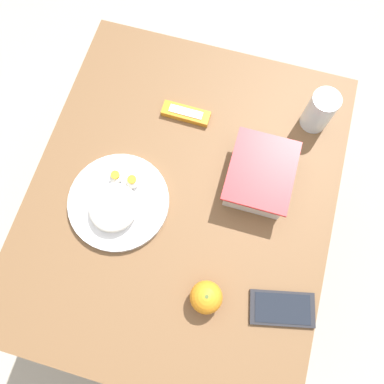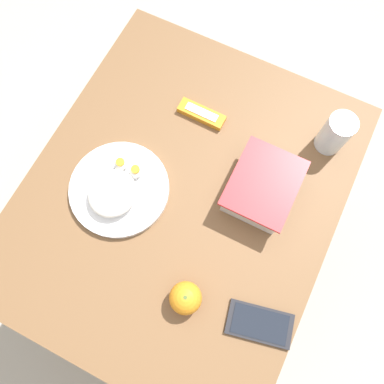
% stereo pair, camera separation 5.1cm
% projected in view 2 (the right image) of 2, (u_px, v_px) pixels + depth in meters
% --- Properties ---
extents(ground_plane, '(10.00, 10.00, 0.00)m').
position_uv_depth(ground_plane, '(186.00, 242.00, 1.66)').
color(ground_plane, '#B2A899').
extents(table, '(0.94, 0.78, 0.72)m').
position_uv_depth(table, '(183.00, 206.00, 1.09)').
color(table, brown).
rests_on(table, ground_plane).
extents(food_container, '(0.20, 0.16, 0.08)m').
position_uv_depth(food_container, '(262.00, 188.00, 0.94)').
color(food_container, white).
rests_on(food_container, table).
extents(orange_fruit, '(0.08, 0.08, 0.08)m').
position_uv_depth(orange_fruit, '(186.00, 298.00, 0.86)').
color(orange_fruit, orange).
rests_on(orange_fruit, table).
extents(rice_plate, '(0.26, 0.26, 0.06)m').
position_uv_depth(rice_plate, '(117.00, 190.00, 0.95)').
color(rice_plate, white).
rests_on(rice_plate, table).
extents(candy_bar, '(0.04, 0.13, 0.02)m').
position_uv_depth(candy_bar, '(202.00, 114.00, 1.03)').
color(candy_bar, orange).
rests_on(candy_bar, table).
extents(cell_phone, '(0.11, 0.17, 0.01)m').
position_uv_depth(cell_phone, '(260.00, 324.00, 0.87)').
color(cell_phone, '#232328').
rests_on(cell_phone, table).
extents(drinking_glass, '(0.07, 0.07, 0.12)m').
position_uv_depth(drinking_glass, '(335.00, 134.00, 0.95)').
color(drinking_glass, silver).
rests_on(drinking_glass, table).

